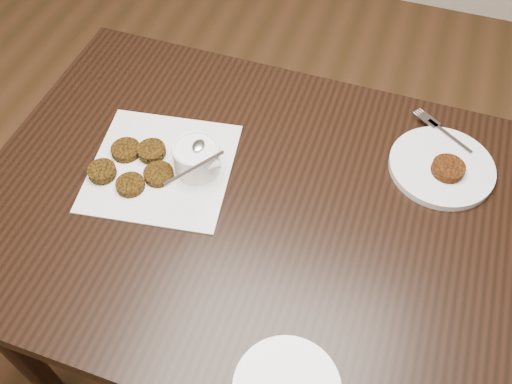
% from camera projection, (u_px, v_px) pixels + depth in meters
% --- Properties ---
extents(floor, '(4.00, 4.00, 0.00)m').
position_uv_depth(floor, '(253.00, 356.00, 1.70)').
color(floor, '#56341D').
rests_on(floor, ground).
extents(table, '(1.29, 0.83, 0.75)m').
position_uv_depth(table, '(281.00, 297.00, 1.41)').
color(table, black).
rests_on(table, floor).
extents(napkin, '(0.34, 0.34, 0.00)m').
position_uv_depth(napkin, '(162.00, 167.00, 1.18)').
color(napkin, white).
rests_on(napkin, table).
extents(sauce_ramekin, '(0.14, 0.14, 0.13)m').
position_uv_depth(sauce_ramekin, '(195.00, 147.00, 1.12)').
color(sauce_ramekin, white).
rests_on(sauce_ramekin, napkin).
extents(patty_cluster, '(0.27, 0.27, 0.02)m').
position_uv_depth(patty_cluster, '(136.00, 164.00, 1.17)').
color(patty_cluster, '#58370B').
rests_on(patty_cluster, napkin).
extents(plate_with_patty, '(0.31, 0.31, 0.03)m').
position_uv_depth(plate_with_patty, '(443.00, 164.00, 1.17)').
color(plate_with_patty, silver).
rests_on(plate_with_patty, table).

